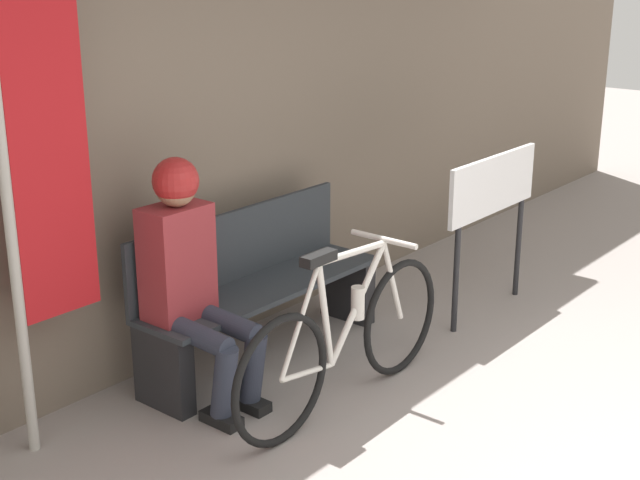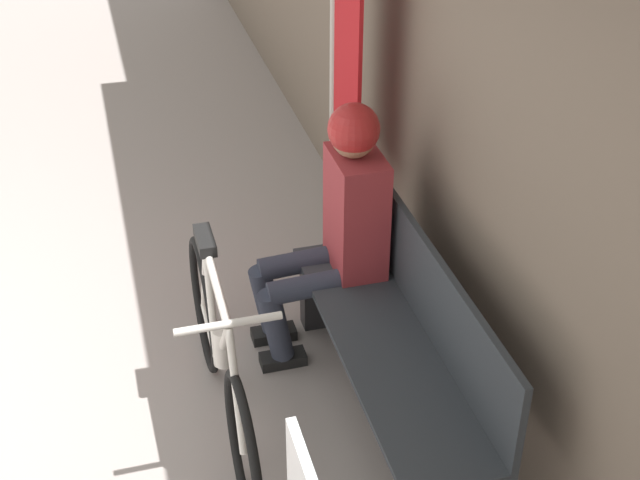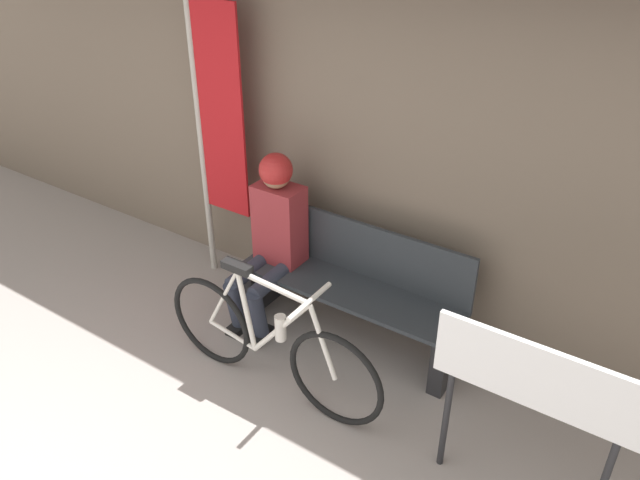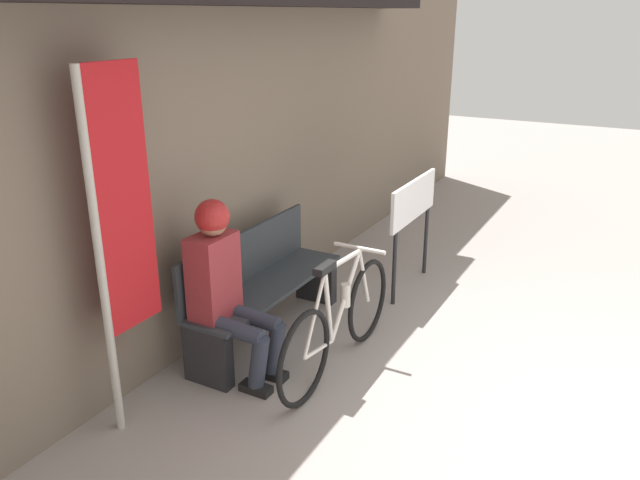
# 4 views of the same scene
# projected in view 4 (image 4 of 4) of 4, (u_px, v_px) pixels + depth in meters

# --- Properties ---
(ground_plane) EXTENTS (24.00, 24.00, 0.00)m
(ground_plane) POSITION_uv_depth(u_px,v_px,m) (625.00, 476.00, 3.42)
(ground_plane) COLOR gray
(storefront_wall) EXTENTS (12.00, 0.56, 3.20)m
(storefront_wall) POSITION_uv_depth(u_px,v_px,m) (176.00, 127.00, 4.21)
(storefront_wall) COLOR #756656
(storefront_wall) RESTS_ON ground_plane
(park_bench_near) EXTENTS (1.61, 0.42, 0.84)m
(park_bench_near) POSITION_uv_depth(u_px,v_px,m) (262.00, 289.00, 4.79)
(park_bench_near) COLOR #2D3338
(park_bench_near) RESTS_ON ground_plane
(bicycle) EXTENTS (1.61, 0.40, 0.87)m
(bicycle) POSITION_uv_depth(u_px,v_px,m) (339.00, 322.00, 4.35)
(bicycle) COLOR black
(bicycle) RESTS_ON ground_plane
(person_seated) EXTENTS (0.34, 0.61, 1.27)m
(person_seated) POSITION_uv_depth(u_px,v_px,m) (224.00, 279.00, 4.15)
(person_seated) COLOR #2D3342
(person_seated) RESTS_ON ground_plane
(banner_pole) EXTENTS (0.45, 0.05, 2.16)m
(banner_pole) POSITION_uv_depth(u_px,v_px,m) (117.00, 220.00, 3.51)
(banner_pole) COLOR #B7B2A8
(banner_pole) RESTS_ON ground_plane
(signboard) EXTENTS (0.99, 0.04, 1.02)m
(signboard) POSITION_uv_depth(u_px,v_px,m) (413.00, 207.00, 5.51)
(signboard) COLOR #232326
(signboard) RESTS_ON ground_plane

